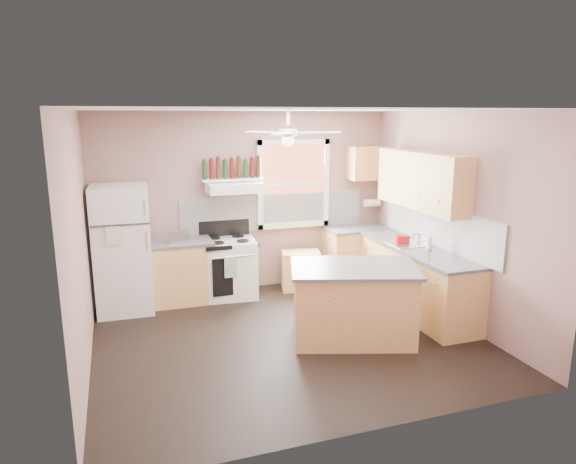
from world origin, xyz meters
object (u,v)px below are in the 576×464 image
object	(u,v)px
toaster	(179,236)
island	(353,304)
refrigerator	(122,249)
stove	(229,268)
cart	(301,271)

from	to	relation	value
toaster	island	world-z (taller)	toaster
refrigerator	island	xyz separation A→B (m)	(2.57, -1.83, -0.44)
stove	cart	bearing A→B (deg)	2.97
refrigerator	cart	bearing A→B (deg)	2.73
toaster	cart	xyz separation A→B (m)	(1.83, 0.05, -0.70)
stove	island	xyz separation A→B (m)	(1.09, -1.92, 0.00)
cart	island	world-z (taller)	island
cart	island	size ratio (longest dim) A/B	0.41
toaster	stove	bearing A→B (deg)	7.12
refrigerator	toaster	size ratio (longest dim) A/B	6.21
refrigerator	island	bearing A→B (deg)	-33.60
stove	cart	distance (m)	1.12
refrigerator	toaster	distance (m)	0.77
refrigerator	cart	world-z (taller)	refrigerator
refrigerator	toaster	xyz separation A→B (m)	(0.76, -0.00, 0.12)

